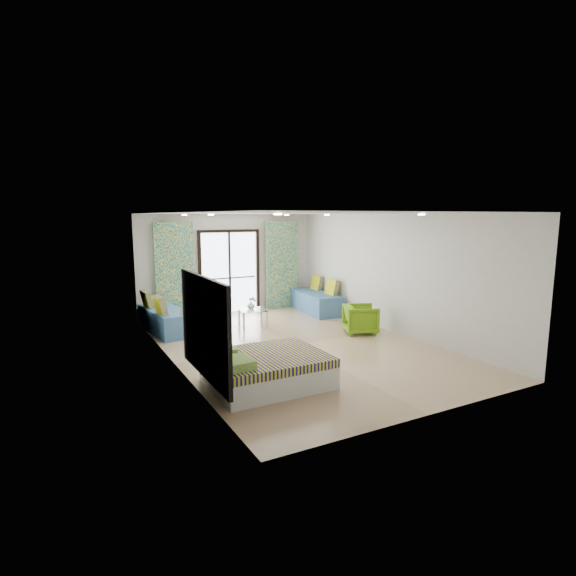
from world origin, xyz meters
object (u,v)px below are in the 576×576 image
daybed_right (316,301)px  coffee_table (253,311)px  bed (266,369)px  daybed_left (165,319)px  armchair (361,318)px

daybed_right → coffee_table: bearing=-156.8°
bed → coffee_table: coffee_table is taller
daybed_left → daybed_right: (4.23, 0.23, 0.01)m
daybed_left → armchair: bearing=-36.7°
bed → daybed_left: bearing=98.9°
daybed_right → armchair: bearing=-92.5°
bed → armchair: armchair is taller
coffee_table → armchair: 2.58m
bed → coffee_table: size_ratio=2.39×
coffee_table → daybed_left: bearing=165.8°
daybed_right → coffee_table: size_ratio=2.69×
bed → daybed_left: (-0.64, 4.08, 0.03)m
coffee_table → armchair: size_ratio=1.04×
daybed_left → daybed_right: bearing=-3.9°
daybed_right → coffee_table: daybed_right is taller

